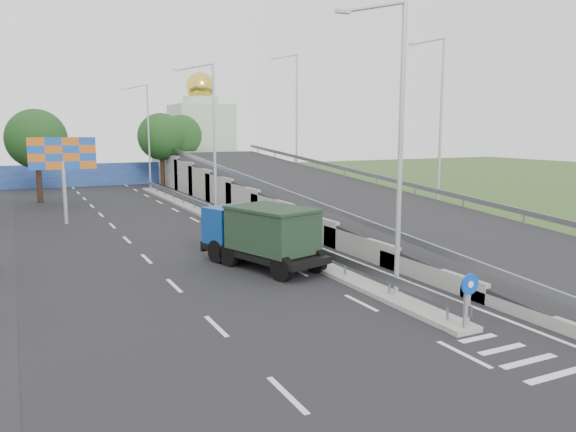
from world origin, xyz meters
TOP-DOWN VIEW (x-y plane):
  - ground at (0.00, 0.00)m, footprint 160.00×160.00m
  - road_surface at (-3.00, 20.00)m, footprint 26.00×90.00m
  - median at (0.00, 24.00)m, footprint 1.00×44.00m
  - overpass_ramp at (7.50, 24.00)m, footprint 10.00×50.00m
  - median_guardrail at (0.00, 24.00)m, footprint 0.09×44.00m
  - sign_bollard at (0.00, 2.17)m, footprint 0.64×0.23m
  - lamp_post_near at (0.11, 6.00)m, footprint 2.74×0.18m
  - lamp_post_mid at (0.11, 26.00)m, footprint 2.74×0.18m
  - lamp_post_far at (0.11, 46.00)m, footprint 2.74×0.18m
  - blue_wall at (-4.00, 52.00)m, footprint 30.00×0.50m
  - church at (10.00, 60.00)m, footprint 7.00×7.00m
  - billboard at (-9.00, 28.00)m, footprint 4.00×0.24m
  - tree_left_mid at (-10.00, 40.00)m, footprint 4.80×4.80m
  - tree_median_far at (2.00, 48.00)m, footprint 4.80×4.80m
  - tree_ramp_far at (6.00, 55.00)m, footprint 4.80×4.80m
  - dump_truck at (-2.25, 12.39)m, footprint 3.99×6.59m

SIDE VIEW (x-z plane):
  - ground at x=0.00m, z-range 0.00..0.00m
  - road_surface at x=-3.00m, z-range -0.02..0.02m
  - median at x=0.00m, z-range 0.00..0.20m
  - median_guardrail at x=0.00m, z-range 0.39..1.10m
  - sign_bollard at x=0.00m, z-range 0.20..1.87m
  - blue_wall at x=-4.00m, z-range 0.00..2.40m
  - dump_truck at x=-2.25m, z-range 0.15..2.88m
  - overpass_ramp at x=7.50m, z-range 0.00..3.50m
  - billboard at x=-9.00m, z-range 1.44..6.94m
  - tree_left_mid at x=-10.00m, z-range 1.38..8.98m
  - tree_median_far at x=2.00m, z-range 1.38..8.98m
  - tree_ramp_far at x=6.00m, z-range 1.38..8.98m
  - church at x=10.00m, z-range -1.59..12.21m
  - lamp_post_near at x=0.11m, z-range 0.77..10.85m
  - lamp_post_mid at x=0.11m, z-range 0.77..10.85m
  - lamp_post_far at x=0.11m, z-range 0.77..10.85m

